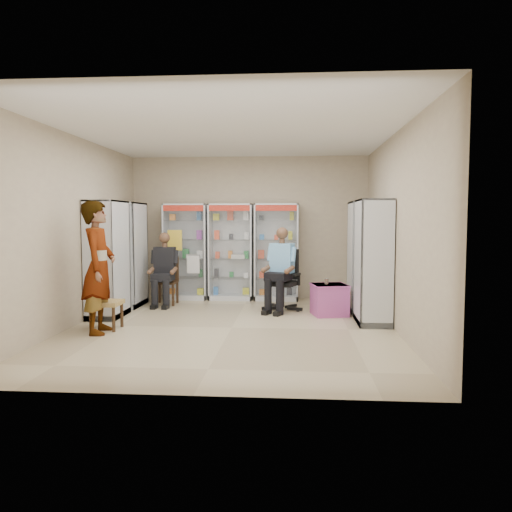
# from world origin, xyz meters

# --- Properties ---
(floor) EXTENTS (6.00, 6.00, 0.00)m
(floor) POSITION_xyz_m (0.00, 0.00, 0.00)
(floor) COLOR tan
(floor) RESTS_ON ground
(room_shell) EXTENTS (5.02, 6.02, 3.01)m
(room_shell) POSITION_xyz_m (0.00, 0.00, 1.97)
(room_shell) COLOR tan
(room_shell) RESTS_ON ground
(cabinet_back_left) EXTENTS (0.90, 0.50, 2.00)m
(cabinet_back_left) POSITION_xyz_m (-1.30, 2.73, 1.00)
(cabinet_back_left) COLOR #A0A2A7
(cabinet_back_left) RESTS_ON floor
(cabinet_back_mid) EXTENTS (0.90, 0.50, 2.00)m
(cabinet_back_mid) POSITION_xyz_m (-0.35, 2.73, 1.00)
(cabinet_back_mid) COLOR silver
(cabinet_back_mid) RESTS_ON floor
(cabinet_back_right) EXTENTS (0.90, 0.50, 2.00)m
(cabinet_back_right) POSITION_xyz_m (0.60, 2.73, 1.00)
(cabinet_back_right) COLOR #A8ABB0
(cabinet_back_right) RESTS_ON floor
(cabinet_right_far) EXTENTS (0.90, 0.50, 2.00)m
(cabinet_right_far) POSITION_xyz_m (2.23, 1.60, 1.00)
(cabinet_right_far) COLOR silver
(cabinet_right_far) RESTS_ON floor
(cabinet_right_near) EXTENTS (0.90, 0.50, 2.00)m
(cabinet_right_near) POSITION_xyz_m (2.23, 0.50, 1.00)
(cabinet_right_near) COLOR #A8ACB0
(cabinet_right_near) RESTS_ON floor
(cabinet_left_far) EXTENTS (0.90, 0.50, 2.00)m
(cabinet_left_far) POSITION_xyz_m (-2.23, 1.80, 1.00)
(cabinet_left_far) COLOR #B8BBC0
(cabinet_left_far) RESTS_ON floor
(cabinet_left_near) EXTENTS (0.90, 0.50, 2.00)m
(cabinet_left_near) POSITION_xyz_m (-2.23, 0.70, 1.00)
(cabinet_left_near) COLOR silver
(cabinet_left_near) RESTS_ON floor
(wooden_chair) EXTENTS (0.42, 0.42, 0.94)m
(wooden_chair) POSITION_xyz_m (-1.55, 2.00, 0.47)
(wooden_chair) COLOR #301E12
(wooden_chair) RESTS_ON floor
(seated_customer) EXTENTS (0.44, 0.60, 1.34)m
(seated_customer) POSITION_xyz_m (-1.55, 1.95, 0.67)
(seated_customer) COLOR black
(seated_customer) RESTS_ON floor
(office_chair) EXTENTS (0.80, 0.80, 1.13)m
(office_chair) POSITION_xyz_m (0.75, 1.54, 0.56)
(office_chair) COLOR black
(office_chair) RESTS_ON floor
(seated_shopkeeper) EXTENTS (0.68, 0.78, 1.44)m
(seated_shopkeeper) POSITION_xyz_m (0.75, 1.49, 0.72)
(seated_shopkeeper) COLOR #7599E7
(seated_shopkeeper) RESTS_ON floor
(pink_trunk) EXTENTS (0.67, 0.65, 0.55)m
(pink_trunk) POSITION_xyz_m (1.59, 1.13, 0.27)
(pink_trunk) COLOR #9F3F82
(pink_trunk) RESTS_ON floor
(tea_glass) EXTENTS (0.07, 0.07, 0.10)m
(tea_glass) POSITION_xyz_m (1.53, 1.15, 0.60)
(tea_glass) COLOR #532407
(tea_glass) RESTS_ON pink_trunk
(woven_stool_a) EXTENTS (0.40, 0.40, 0.38)m
(woven_stool_a) POSITION_xyz_m (1.90, 1.55, 0.19)
(woven_stool_a) COLOR #A36F45
(woven_stool_a) RESTS_ON floor
(woven_stool_b) EXTENTS (0.44, 0.44, 0.44)m
(woven_stool_b) POSITION_xyz_m (-1.90, -0.25, 0.22)
(woven_stool_b) COLOR olive
(woven_stool_b) RESTS_ON floor
(standing_man) EXTENTS (0.54, 0.76, 1.95)m
(standing_man) POSITION_xyz_m (-1.91, -0.49, 0.98)
(standing_man) COLOR gray
(standing_man) RESTS_ON floor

